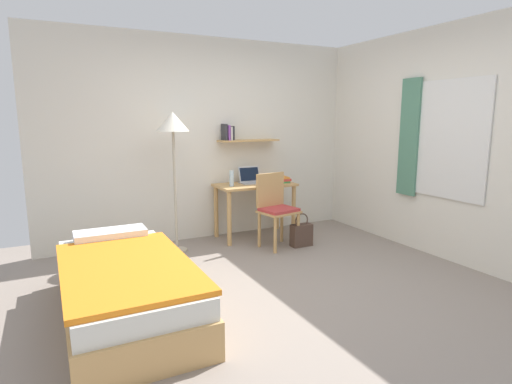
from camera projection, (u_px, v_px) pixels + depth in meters
The scene contains 11 objects.
ground_plane at pixel (290, 288), 3.93m from camera, with size 5.28×5.28×0.00m, color gray.
wall_back at pixel (211, 140), 5.48m from camera, with size 4.40×0.27×2.60m.
wall_right at pixel (447, 144), 4.61m from camera, with size 0.10×4.40×2.60m.
bed at pixel (126, 288), 3.34m from camera, with size 0.94×1.90×0.54m.
desk at pixel (255, 194), 5.54m from camera, with size 1.04×0.54×0.72m.
desk_chair at pixel (276, 206), 5.14m from camera, with size 0.50×0.45×0.91m.
standing_lamp at pixel (173, 130), 4.76m from camera, with size 0.37×0.37×1.65m.
laptop at pixel (251, 179), 5.58m from camera, with size 0.31×0.23×0.22m.
water_bottle at pixel (232, 178), 5.30m from camera, with size 0.06×0.06×0.20m, color silver.
book_stack at pixel (282, 179), 5.63m from camera, with size 0.18×0.23×0.08m.
handbag at pixel (301, 234), 5.20m from camera, with size 0.27×0.13×0.42m.
Camera 1 is at (-1.96, -3.17, 1.59)m, focal length 29.21 mm.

